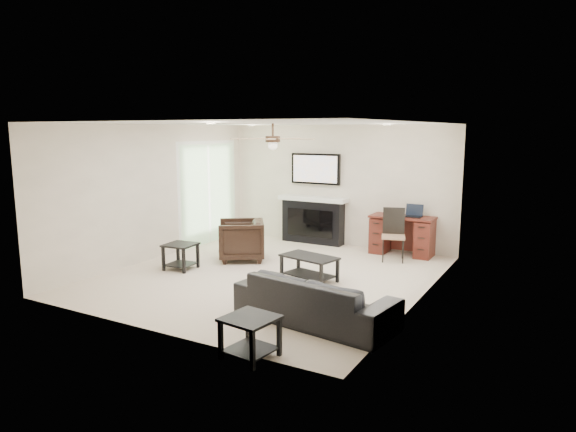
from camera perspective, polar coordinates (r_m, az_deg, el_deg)
name	(u,v)px	position (r m, az deg, el deg)	size (l,w,h in m)	color
room_shell	(282,175)	(8.28, -0.65, 4.62)	(5.50, 5.54, 2.52)	beige
sofa	(315,299)	(6.52, 3.05, -9.22)	(2.06, 0.80, 0.60)	black
armchair	(241,240)	(9.56, -5.23, -2.67)	(0.81, 0.83, 0.76)	black
coffee_table	(309,268)	(8.30, 2.37, -5.80)	(0.90, 0.50, 0.40)	black
end_table_near	(250,337)	(5.60, -4.22, -13.29)	(0.52, 0.52, 0.45)	black
end_table_left	(181,256)	(9.12, -11.83, -4.42)	(0.50, 0.50, 0.45)	black
fireplace_unit	(313,199)	(10.88, 2.76, 1.93)	(1.52, 0.34, 1.91)	black
desk	(402,235)	(10.18, 12.56, -2.11)	(1.22, 0.56, 0.76)	#431710
desk_chair	(393,235)	(9.64, 11.63, -2.08)	(0.42, 0.44, 0.97)	black
laptop	(413,211)	(10.02, 13.72, 0.54)	(0.33, 0.24, 0.23)	black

